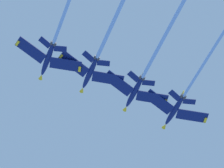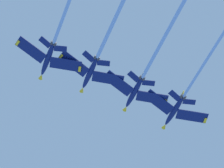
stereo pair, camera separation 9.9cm
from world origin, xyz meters
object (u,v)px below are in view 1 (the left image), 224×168
(jet_far_left, at_px, (56,37))
(jet_inner_right, at_px, (184,95))
(jet_inner_left, at_px, (102,47))
(jet_centre, at_px, (149,64))

(jet_far_left, relative_size, jet_inner_right, 1.01)
(jet_far_left, distance_m, jet_inner_left, 12.87)
(jet_centre, bearing_deg, jet_inner_left, -149.41)
(jet_centre, distance_m, jet_inner_right, 13.77)
(jet_centre, relative_size, jet_inner_right, 1.13)
(jet_inner_left, xyz_separation_m, jet_centre, (11.96, 7.07, -0.44))
(jet_far_left, bearing_deg, jet_inner_right, 35.49)
(jet_inner_left, bearing_deg, jet_far_left, -157.03)
(jet_centre, xyz_separation_m, jet_inner_right, (8.30, 10.81, 1.99))
(jet_far_left, relative_size, jet_inner_left, 0.99)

